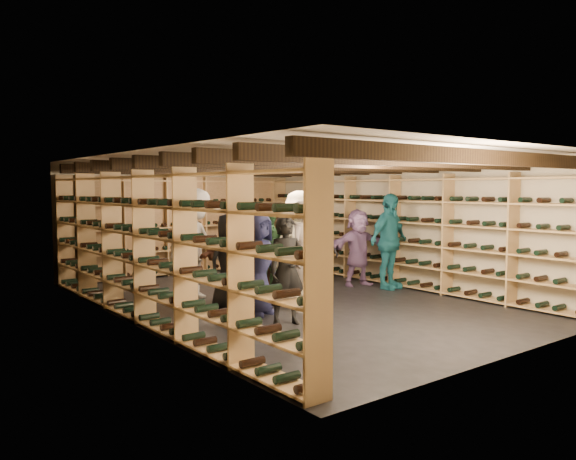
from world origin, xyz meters
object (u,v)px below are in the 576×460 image
at_px(person_6, 258,264).
at_px(crate_stack_left, 250,276).
at_px(person_4, 389,241).
at_px(person_3, 301,246).
at_px(person_10, 269,255).
at_px(person_0, 230,262).
at_px(crate_loose, 197,277).
at_px(person_8, 274,249).
at_px(person_5, 239,257).
at_px(person_7, 306,256).
at_px(person_12, 320,244).
at_px(person_11, 358,247).
at_px(person_9, 195,244).
at_px(person_1, 287,270).
at_px(crate_stack_right, 256,267).

bearing_deg(person_6, crate_stack_left, 42.47).
bearing_deg(person_4, person_3, 166.78).
xyz_separation_m(person_4, person_10, (-2.41, 0.52, -0.13)).
bearing_deg(person_0, crate_loose, 70.08).
bearing_deg(person_10, person_8, 46.84).
xyz_separation_m(person_5, person_8, (1.24, 0.75, -0.00)).
relative_size(person_5, person_6, 0.99).
relative_size(person_7, person_12, 1.13).
xyz_separation_m(person_0, person_6, (0.16, -0.53, 0.01)).
relative_size(person_4, person_11, 1.20).
distance_m(person_10, person_12, 2.24).
distance_m(person_0, person_3, 1.38).
relative_size(crate_loose, person_9, 0.26).
height_order(crate_stack_left, crate_loose, crate_stack_left).
height_order(person_7, person_9, person_9).
xyz_separation_m(person_5, person_10, (0.55, -0.06, 0.01)).
relative_size(person_4, person_6, 1.17).
distance_m(crate_stack_left, person_10, 1.16).
bearing_deg(person_3, crate_loose, 96.52).
height_order(person_0, person_9, person_9).
bearing_deg(person_1, person_11, 41.84).
bearing_deg(person_12, person_8, -152.79).
xyz_separation_m(person_7, person_11, (2.24, 1.14, -0.11)).
bearing_deg(person_1, crate_loose, 92.41).
distance_m(person_0, person_7, 1.17).
bearing_deg(person_7, crate_loose, 79.88).
bearing_deg(person_6, person_3, 4.46).
distance_m(person_5, person_7, 1.22).
bearing_deg(person_3, person_9, 137.40).
xyz_separation_m(crate_loose, person_4, (2.45, -2.98, 0.81)).
distance_m(crate_stack_left, person_7, 2.16).
bearing_deg(person_6, person_0, 89.52).
height_order(person_1, person_7, person_7).
height_order(crate_stack_right, person_3, person_3).
bearing_deg(person_4, person_7, -176.14).
height_order(person_0, person_5, person_5).
xyz_separation_m(crate_stack_left, person_10, (-0.28, -1.00, 0.51)).
xyz_separation_m(person_0, person_7, (0.90, -0.74, 0.10)).
xyz_separation_m(person_3, person_9, (-1.39, 1.15, 0.02)).
height_order(person_3, person_7, person_3).
distance_m(crate_loose, person_12, 2.60).
relative_size(person_6, person_11, 1.02).
height_order(person_5, person_9, person_9).
xyz_separation_m(crate_stack_right, person_10, (-1.01, -1.89, 0.51)).
relative_size(person_5, person_10, 0.99).
height_order(person_5, person_8, person_5).
distance_m(crate_loose, person_0, 2.99).
bearing_deg(person_4, person_11, 100.81).
relative_size(person_6, person_10, 0.99).
relative_size(crate_stack_left, person_11, 0.38).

